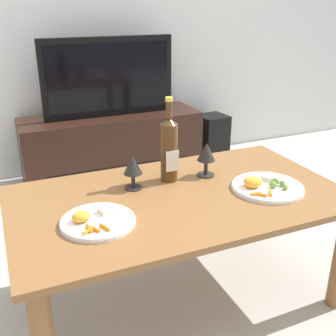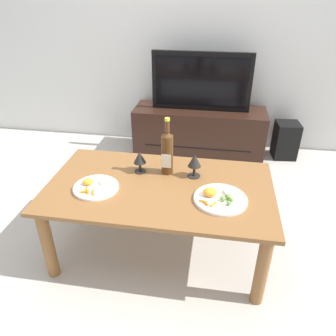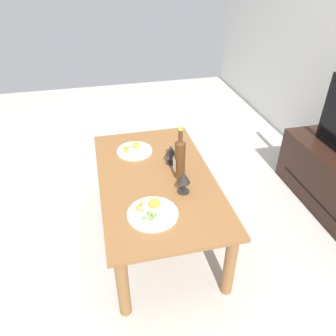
% 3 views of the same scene
% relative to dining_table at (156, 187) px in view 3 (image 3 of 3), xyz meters
% --- Properties ---
extents(ground_plane, '(6.40, 6.40, 0.00)m').
position_rel_dining_table_xyz_m(ground_plane, '(0.00, 0.00, -0.42)').
color(ground_plane, '#B7B2A8').
extents(dining_table, '(1.32, 0.75, 0.50)m').
position_rel_dining_table_xyz_m(dining_table, '(0.00, 0.00, 0.00)').
color(dining_table, brown).
rests_on(dining_table, ground_plane).
extents(wine_bottle, '(0.07, 0.07, 0.36)m').
position_rel_dining_table_xyz_m(wine_bottle, '(0.02, 0.16, 0.23)').
color(wine_bottle, '#4C2D14').
rests_on(wine_bottle, dining_table).
extents(goblet_left, '(0.08, 0.08, 0.14)m').
position_rel_dining_table_xyz_m(goblet_left, '(-0.15, 0.14, 0.18)').
color(goblet_left, black).
rests_on(goblet_left, dining_table).
extents(goblet_right, '(0.08, 0.08, 0.15)m').
position_rel_dining_table_xyz_m(goblet_right, '(0.19, 0.14, 0.18)').
color(goblet_right, black).
rests_on(goblet_right, dining_table).
extents(dinner_plate_left, '(0.26, 0.26, 0.05)m').
position_rel_dining_table_xyz_m(dinner_plate_left, '(-0.36, -0.09, 0.09)').
color(dinner_plate_left, white).
rests_on(dinner_plate_left, dining_table).
extents(dinner_plate_right, '(0.30, 0.30, 0.06)m').
position_rel_dining_table_xyz_m(dinner_plate_right, '(0.35, -0.09, 0.09)').
color(dinner_plate_right, white).
rests_on(dinner_plate_right, dining_table).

